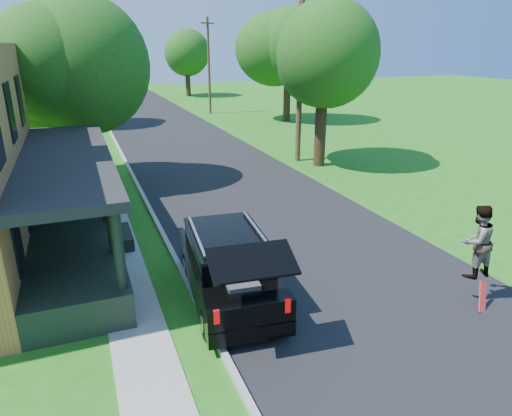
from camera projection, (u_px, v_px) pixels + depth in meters
name	position (u px, v px, depth m)	size (l,w,h in m)	color
ground	(369.00, 303.00, 11.53)	(140.00, 140.00, 0.00)	#206514
street	(186.00, 147.00, 29.04)	(8.00, 120.00, 0.02)	black
curb	(120.00, 152.00, 27.65)	(0.15, 120.00, 0.12)	#979692
sidewalk	(94.00, 154.00, 27.11)	(1.30, 120.00, 0.03)	gray
black_suv	(229.00, 267.00, 11.44)	(2.34, 5.09, 2.30)	black
skateboarder	(477.00, 241.00, 11.21)	(0.93, 0.74, 1.89)	black
skateboard	(482.00, 297.00, 11.22)	(0.50, 0.43, 0.70)	#B7150F
tree_left_mid	(59.00, 63.00, 19.49)	(6.74, 6.53, 8.32)	black
tree_left_far	(70.00, 45.00, 34.78)	(6.59, 6.63, 9.30)	black
tree_right_near	(323.00, 57.00, 22.77)	(6.49, 6.18, 8.63)	black
tree_right_mid	(288.00, 37.00, 36.74)	(7.03, 6.85, 10.25)	black
tree_right_far	(186.00, 51.00, 55.59)	(6.81, 6.40, 8.21)	black
utility_pole_near	(300.00, 71.00, 24.01)	(1.80, 0.39, 9.33)	#473621
utility_pole_far	(209.00, 65.00, 41.73)	(1.39, 0.53, 8.47)	#473621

